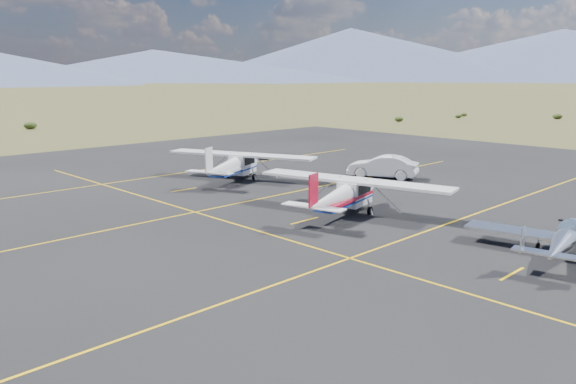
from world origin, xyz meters
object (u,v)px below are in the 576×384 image
aircraft_low_wing (566,238)px  aircraft_plain (234,164)px  aircraft_cessna (345,193)px  sedan (383,167)px

aircraft_low_wing → aircraft_plain: aircraft_plain is taller
aircraft_cessna → sedan: 11.83m
aircraft_low_wing → sedan: (9.54, 16.17, -0.05)m
aircraft_plain → sedan: (8.61, -6.51, -0.42)m
aircraft_cessna → aircraft_plain: 11.93m
aircraft_low_wing → sedan: size_ratio=1.71×
aircraft_plain → sedan: size_ratio=2.16×
aircraft_low_wing → aircraft_plain: bearing=77.5°
aircraft_cessna → aircraft_plain: size_ratio=1.03×
aircraft_low_wing → aircraft_cessna: size_ratio=0.77×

